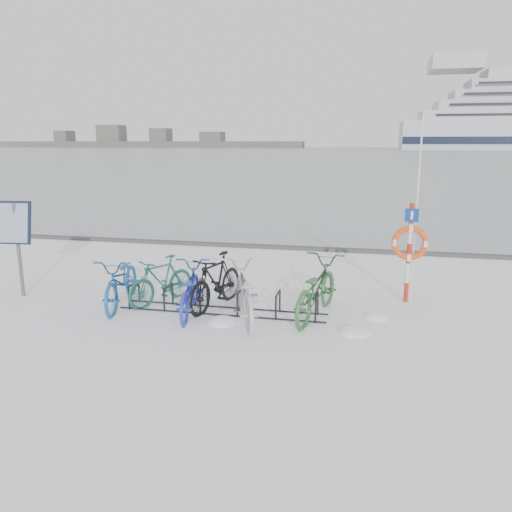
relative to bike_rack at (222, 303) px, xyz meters
The scene contains 14 objects.
ground 0.18m from the bike_rack, ahead, with size 900.00×900.00×0.00m, color white.
ice_sheet 155.00m from the bike_rack, 90.00° to the left, with size 400.00×298.00×0.02m, color #929CA5.
quay_edge 5.90m from the bike_rack, 90.00° to the left, with size 400.00×0.25×0.10m, color #3F3F42.
bike_rack is the anchor object (origin of this frame).
info_board 4.56m from the bike_rack, behind, with size 0.69×0.32×2.00m.
lifebuoy_station 3.87m from the bike_rack, 21.00° to the left, with size 0.70×0.22×3.65m.
shoreline 287.22m from the bike_rack, 115.14° to the left, with size 180.00×12.00×9.50m.
bike_0 2.07m from the bike_rack, behind, with size 0.70×2.01×1.05m, color #1A5496.
bike_1 1.42m from the bike_rack, 166.60° to the left, with size 0.46×1.62×0.97m, color #16594A.
bike_2 0.69m from the bike_rack, 162.04° to the right, with size 0.65×1.88×0.98m, color #2733AB.
bike_3 0.50m from the bike_rack, 125.29° to the left, with size 0.52×1.83×1.10m, color black.
bike_4 0.71m from the bike_rack, 32.95° to the right, with size 0.72×2.06×1.08m, color #BABEC2.
bike_5 1.81m from the bike_rack, ahead, with size 0.75×2.14×1.12m, color #306435.
snow_drifts 1.28m from the bike_rack, ahead, with size 4.15×1.52×0.20m.
Camera 1 is at (2.55, -8.70, 3.17)m, focal length 35.00 mm.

